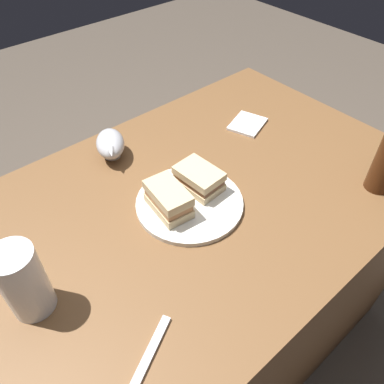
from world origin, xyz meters
The scene contains 12 objects.
ground_plane centered at (0.00, 0.00, 0.00)m, with size 6.00×6.00×0.00m, color #4C4238.
dining_table centered at (0.00, 0.00, 0.37)m, with size 1.22×0.78×0.75m, color brown.
plate centered at (0.03, 0.01, 0.75)m, with size 0.26×0.26×0.01m, color silver.
sandwich_half_left centered at (-0.02, -0.01, 0.78)m, with size 0.09×0.12×0.05m.
sandwich_half_right centered at (0.08, 0.00, 0.79)m, with size 0.08×0.12×0.06m.
potato_wedge_front centered at (0.02, -0.06, 0.77)m, with size 0.04×0.02×0.02m, color #AD702D.
potato_wedge_middle centered at (0.01, -0.06, 0.77)m, with size 0.04×0.02×0.02m, color #AD702D.
potato_wedge_back centered at (0.03, -0.04, 0.77)m, with size 0.05×0.02×0.02m, color gold.
pint_glass centered at (0.43, 0.02, 0.81)m, with size 0.08×0.08×0.16m.
gravy_boat centered at (0.07, -0.27, 0.79)m, with size 0.12×0.14×0.07m.
napkin centered at (-0.33, -0.13, 0.75)m, with size 0.11×0.09×0.01m, color white.
fork centered at (0.33, 0.25, 0.75)m, with size 0.18×0.02×0.01m, color silver.
Camera 1 is at (0.44, 0.50, 1.42)m, focal length 35.78 mm.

